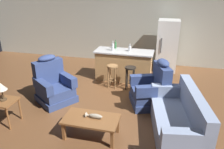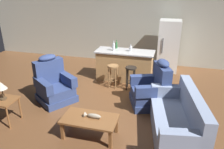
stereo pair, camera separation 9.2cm
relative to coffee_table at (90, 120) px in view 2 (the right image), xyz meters
name	(u,v)px [view 2 (the right image)]	position (x,y,z in m)	size (l,w,h in m)	color
ground_plane	(114,99)	(0.08, 1.60, -0.36)	(12.00, 12.00, 0.00)	brown
back_wall	(135,29)	(0.08, 4.72, 0.94)	(12.00, 0.05, 2.60)	#B2B2A3
coffee_table	(90,120)	(0.00, 0.00, 0.00)	(1.10, 0.60, 0.42)	brown
fish_figurine	(93,116)	(0.05, 0.03, 0.10)	(0.34, 0.10, 0.10)	#4C3823
couch	(178,120)	(1.70, 0.49, -0.02)	(1.15, 2.01, 0.94)	#8493B2
recliner_near_lamp	(54,85)	(-1.42, 1.17, 0.06)	(1.17, 1.17, 1.20)	navy
recliner_near_island	(152,90)	(1.07, 1.56, 0.06)	(1.08, 1.08, 1.20)	navy
end_table	(5,104)	(-1.95, -0.02, 0.10)	(0.48, 0.48, 0.56)	brown
table_lamp	(1,86)	(-1.96, -0.01, 0.50)	(0.24, 0.24, 0.41)	#4C3823
kitchen_island	(125,65)	(0.08, 2.95, 0.11)	(1.80, 0.70, 0.95)	#AD7F4C
bar_stool_left	(113,72)	(-0.14, 2.32, 0.11)	(0.32, 0.32, 0.68)	olive
bar_stool_right	(131,74)	(0.39, 2.32, 0.11)	(0.32, 0.32, 0.68)	black
refrigerator	(168,46)	(1.36, 4.15, 0.52)	(0.70, 0.69, 1.76)	white
bottle_tall_green	(131,49)	(0.25, 2.96, 0.67)	(0.08, 0.08, 0.23)	silver
bottle_short_amber	(114,47)	(-0.27, 2.89, 0.70)	(0.08, 0.08, 0.31)	silver
bottle_wine_dark	(116,45)	(-0.25, 3.17, 0.69)	(0.07, 0.07, 0.27)	#2D6B38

